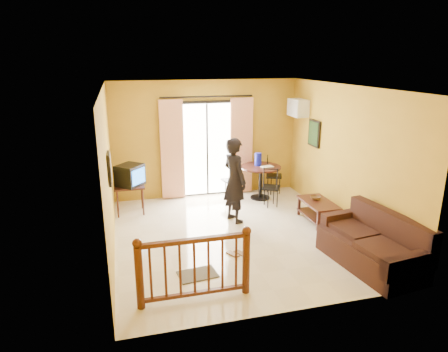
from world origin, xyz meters
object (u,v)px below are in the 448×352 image
object	(u,v)px
dining_table	(261,173)
coffee_table	(318,208)
television	(130,175)
sofa	(374,246)
standing_person	(235,180)

from	to	relation	value
dining_table	coffee_table	distance (m)	1.82
television	sofa	size ratio (longest dim) A/B	0.34
coffee_table	dining_table	bearing A→B (deg)	112.08
sofa	standing_person	bearing A→B (deg)	117.64
dining_table	coffee_table	size ratio (longest dim) A/B	0.98
television	sofa	world-z (taller)	television
dining_table	standing_person	world-z (taller)	standing_person
television	dining_table	bearing A→B (deg)	-45.26
dining_table	coffee_table	xyz separation A→B (m)	(0.67, -1.66, -0.35)
standing_person	sofa	bearing A→B (deg)	-163.93
coffee_table	standing_person	bearing A→B (deg)	163.53
standing_person	television	bearing A→B (deg)	45.16
dining_table	sofa	bearing A→B (deg)	-79.13
sofa	coffee_table	bearing A→B (deg)	82.80
television	dining_table	size ratio (longest dim) A/B	0.71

